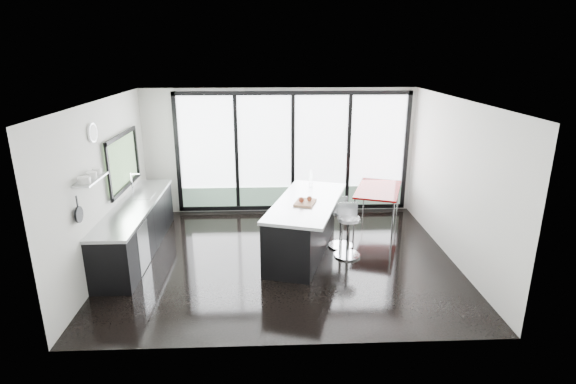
{
  "coord_description": "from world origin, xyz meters",
  "views": [
    {
      "loc": [
        -0.23,
        -7.34,
        3.59
      ],
      "look_at": [
        0.1,
        0.3,
        1.15
      ],
      "focal_mm": 28.0,
      "sensor_mm": 36.0,
      "label": 1
    }
  ],
  "objects_px": {
    "island": "(302,226)",
    "bar_stool_near": "(348,237)",
    "bar_stool_far": "(341,229)",
    "red_table": "(377,206)"
  },
  "relations": [
    {
      "from": "island",
      "to": "red_table",
      "type": "relative_size",
      "value": 1.78
    },
    {
      "from": "island",
      "to": "bar_stool_far",
      "type": "relative_size",
      "value": 3.66
    },
    {
      "from": "island",
      "to": "bar_stool_far",
      "type": "xyz_separation_m",
      "value": [
        0.75,
        0.19,
        -0.15
      ]
    },
    {
      "from": "island",
      "to": "bar_stool_far",
      "type": "bearing_deg",
      "value": 14.3
    },
    {
      "from": "island",
      "to": "bar_stool_near",
      "type": "height_order",
      "value": "island"
    },
    {
      "from": "island",
      "to": "red_table",
      "type": "xyz_separation_m",
      "value": [
        1.69,
        1.29,
        -0.11
      ]
    },
    {
      "from": "bar_stool_near",
      "to": "red_table",
      "type": "bearing_deg",
      "value": 59.14
    },
    {
      "from": "island",
      "to": "bar_stool_near",
      "type": "relative_size",
      "value": 3.56
    },
    {
      "from": "bar_stool_near",
      "to": "island",
      "type": "bearing_deg",
      "value": 163.13
    },
    {
      "from": "island",
      "to": "bar_stool_near",
      "type": "bearing_deg",
      "value": -16.13
    }
  ]
}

